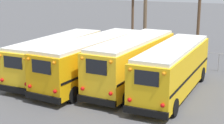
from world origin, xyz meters
TOP-DOWN VIEW (x-y plane):
  - ground_plane at (0.00, 0.00)m, footprint 160.00×160.00m
  - school_bus_0 at (-4.24, -0.77)m, footprint 2.78×9.62m
  - school_bus_1 at (-1.41, -0.60)m, footprint 3.05×10.89m
  - school_bus_2 at (1.41, -0.29)m, footprint 2.70×9.64m
  - school_bus_3 at (4.24, -0.55)m, footprint 2.54×9.79m
  - utility_pole at (-1.98, 10.61)m, footprint 1.80×0.35m
  - fence_line at (0.00, 6.22)m, footprint 16.53×0.06m

SIDE VIEW (x-z plane):
  - ground_plane at x=0.00m, z-range 0.00..0.00m
  - fence_line at x=0.00m, z-range 0.27..1.69m
  - school_bus_0 at x=-4.24m, z-range 0.13..3.06m
  - school_bus_3 at x=4.24m, z-range 0.14..3.21m
  - school_bus_1 at x=-1.41m, z-range 0.14..3.21m
  - school_bus_2 at x=1.41m, z-range 0.13..3.37m
  - utility_pole at x=-1.98m, z-range 0.11..8.69m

